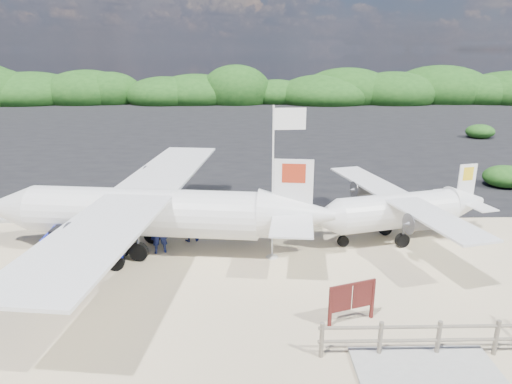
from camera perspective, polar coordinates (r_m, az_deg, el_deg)
ground at (r=16.74m, az=-5.00°, el=-9.55°), size 160.00×160.00×0.00m
asphalt_apron at (r=45.55m, az=-2.68°, el=7.78°), size 90.00×50.00×0.04m
walkway_pad at (r=12.48m, az=21.15°, el=-21.29°), size 3.50×2.50×0.10m
vegetation_band at (r=70.32m, az=-2.22°, el=11.17°), size 124.00×8.00×4.40m
fence at (r=13.38m, az=21.59°, el=-18.42°), size 6.40×2.00×1.10m
baggage_cart at (r=18.14m, az=-20.02°, el=-8.39°), size 3.12×1.89×1.52m
flagpole at (r=17.58m, az=2.01°, el=-8.12°), size 1.18×0.56×5.74m
signboard at (r=14.03m, az=11.71°, el=-15.64°), size 1.54×0.65×1.30m
crew_a at (r=17.95m, az=-12.05°, el=-4.67°), size 0.80×0.65×1.89m
crew_b at (r=18.91m, az=-8.32°, el=-3.92°), size 0.83×0.70×1.51m
crew_c at (r=18.78m, az=-1.93°, el=-3.21°), size 1.21×0.71×1.93m
aircraft_large at (r=40.89m, az=13.55°, el=6.22°), size 18.08×18.08×4.87m
aircraft_small at (r=46.87m, az=-10.44°, el=7.79°), size 9.78×9.78×2.91m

